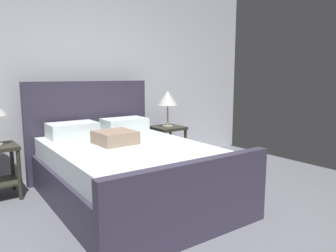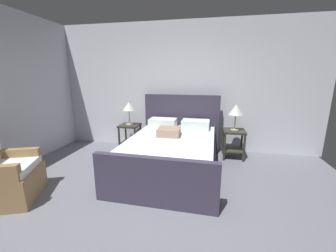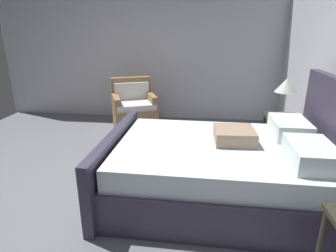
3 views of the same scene
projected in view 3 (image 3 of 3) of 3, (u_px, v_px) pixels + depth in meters
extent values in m
cube|color=slate|center=(87.00, 192.00, 3.20)|extent=(5.82, 5.46, 0.02)
cube|color=silver|center=(139.00, 45.00, 5.53)|extent=(0.12, 5.58, 2.85)
cube|color=#363143|center=(216.00, 180.00, 3.03)|extent=(1.58, 2.12, 0.40)
cube|color=#363143|center=(334.00, 148.00, 2.74)|extent=(1.67, 0.13, 1.29)
cube|color=#363143|center=(116.00, 162.00, 3.12)|extent=(1.67, 0.13, 0.69)
cube|color=silver|center=(218.00, 154.00, 2.93)|extent=(1.50, 2.06, 0.22)
cube|color=silver|center=(290.00, 128.00, 3.09)|extent=(0.57, 0.37, 0.18)
cube|color=silver|center=(311.00, 154.00, 2.44)|extent=(0.57, 0.37, 0.18)
cube|color=#9E816B|center=(234.00, 135.00, 2.93)|extent=(0.42, 0.42, 0.14)
cylinder|color=#2E2D22|center=(320.00, 244.00, 2.02)|extent=(0.04, 0.04, 0.56)
cube|color=#2E2D22|center=(282.00, 117.00, 3.88)|extent=(0.44, 0.44, 0.04)
cube|color=#2E2D22|center=(278.00, 145.00, 4.01)|extent=(0.40, 0.40, 0.02)
cylinder|color=#2E2D22|center=(263.00, 133.00, 4.18)|extent=(0.04, 0.04, 0.56)
cylinder|color=#2E2D22|center=(268.00, 142.00, 3.82)|extent=(0.04, 0.04, 0.56)
cylinder|color=#2E2D22|center=(290.00, 134.00, 4.14)|extent=(0.04, 0.04, 0.56)
cylinder|color=#2E2D22|center=(298.00, 144.00, 3.78)|extent=(0.04, 0.04, 0.56)
cylinder|color=#B7B293|center=(282.00, 115.00, 3.87)|extent=(0.16, 0.16, 0.02)
cylinder|color=#B7B293|center=(284.00, 104.00, 3.82)|extent=(0.02, 0.02, 0.31)
cone|color=silver|center=(287.00, 85.00, 3.74)|extent=(0.29, 0.29, 0.19)
cube|color=olive|center=(135.00, 118.00, 5.08)|extent=(0.94, 0.94, 0.42)
cube|color=silver|center=(134.00, 104.00, 5.00)|extent=(0.86, 0.86, 0.10)
cube|color=olive|center=(131.00, 90.00, 5.22)|extent=(0.38, 0.71, 0.48)
cube|color=silver|center=(132.00, 92.00, 5.15)|extent=(0.32, 0.60, 0.36)
cube|color=olive|center=(116.00, 102.00, 4.90)|extent=(0.64, 0.34, 0.22)
cube|color=olive|center=(151.00, 100.00, 5.06)|extent=(0.64, 0.34, 0.22)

